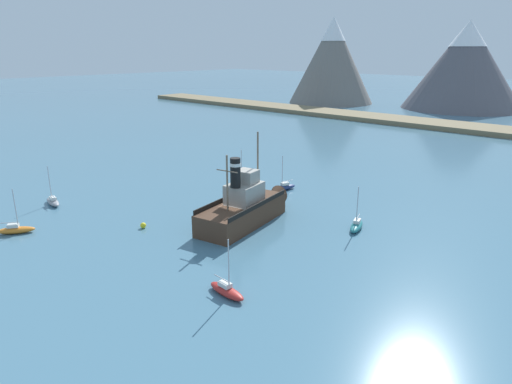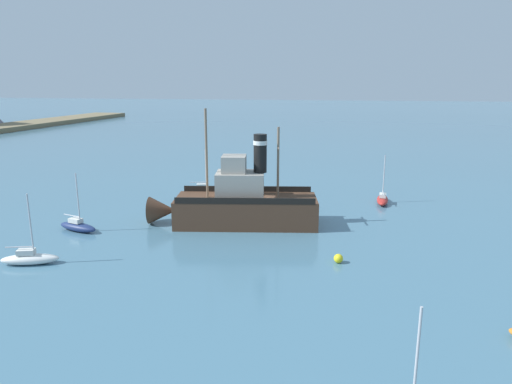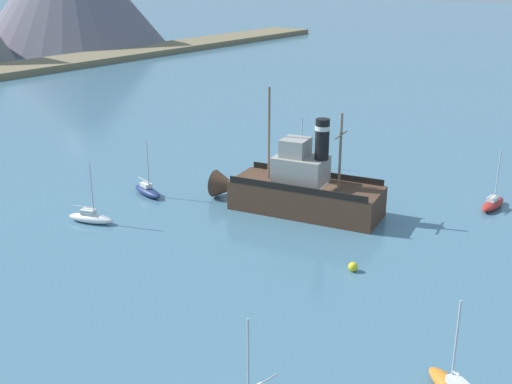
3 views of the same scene
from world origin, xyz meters
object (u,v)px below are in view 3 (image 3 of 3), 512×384
Objects in this scene: sailboat_red at (493,203)px; sailboat_navy at (147,190)px; sailboat_white at (91,217)px; sailboat_teal at (298,162)px; old_tugboat at (299,190)px; mooring_buoy at (353,267)px.

sailboat_navy is at bearing 120.26° from sailboat_red.
sailboat_navy is at bearing 7.99° from sailboat_white.
sailboat_white is (-21.64, 24.04, 0.00)m from sailboat_red.
sailboat_teal is at bearing -21.37° from sailboat_navy.
old_tugboat is at bearing -44.72° from sailboat_white.
sailboat_red and sailboat_navy have the same top height.
sailboat_navy is at bearing 158.63° from sailboat_teal.
sailboat_white is (-21.96, 4.85, 0.00)m from sailboat_teal.
sailboat_white is at bearing 167.55° from sailboat_teal.
old_tugboat is 3.02× the size of sailboat_red.
sailboat_navy reaches higher than mooring_buoy.
sailboat_teal is 22.49m from sailboat_white.
sailboat_teal is (10.28, 6.72, -1.40)m from old_tugboat.
mooring_buoy is at bearing -128.66° from old_tugboat.
old_tugboat reaches higher than sailboat_white.
sailboat_navy is (-4.64, 12.55, -1.40)m from old_tugboat.
sailboat_white reaches higher than mooring_buoy.
sailboat_red reaches higher than mooring_buoy.
old_tugboat is at bearing 128.61° from sailboat_red.
old_tugboat is 3.02× the size of sailboat_white.
sailboat_white is at bearing -172.01° from sailboat_navy.
old_tugboat is 16.02m from sailboat_red.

